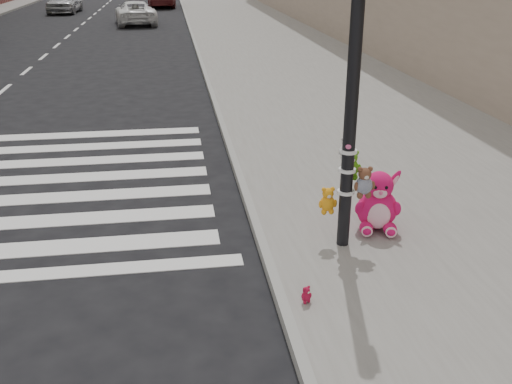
{
  "coord_description": "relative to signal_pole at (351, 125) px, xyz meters",
  "views": [
    {
      "loc": [
        0.47,
        -4.72,
        3.7
      ],
      "look_at": [
        1.5,
        2.29,
        0.75
      ],
      "focal_mm": 40.0,
      "sensor_mm": 36.0,
      "label": 1
    }
  ],
  "objects": [
    {
      "name": "ground",
      "position": [
        -2.62,
        -1.82,
        -1.78
      ],
      "size": [
        120.0,
        120.0,
        0.0
      ],
      "primitive_type": "plane",
      "color": "black",
      "rests_on": "ground"
    },
    {
      "name": "car_white_near",
      "position": [
        -4.03,
        28.19,
        -1.13
      ],
      "size": [
        2.63,
        4.86,
        1.29
      ],
      "primitive_type": "imported",
      "rotation": [
        0.0,
        0.0,
        3.25
      ],
      "color": "white",
      "rests_on": "ground"
    },
    {
      "name": "signal_pole",
      "position": [
        0.0,
        0.0,
        0.0
      ],
      "size": [
        0.69,
        0.49,
        4.0
      ],
      "color": "black",
      "rests_on": "sidewalk_near"
    },
    {
      "name": "car_silver_deep",
      "position": [
        -9.18,
        36.07,
        -0.99
      ],
      "size": [
        2.08,
        4.67,
        1.56
      ],
      "primitive_type": "imported",
      "rotation": [
        0.0,
        0.0,
        -0.05
      ],
      "color": "#B0B1B5",
      "rests_on": "ground"
    },
    {
      "name": "red_teddy",
      "position": [
        -0.82,
        -1.32,
        -1.53
      ],
      "size": [
        0.17,
        0.15,
        0.21
      ],
      "primitive_type": null,
      "rotation": [
        0.0,
        0.0,
        0.48
      ],
      "color": "#AB1133",
      "rests_on": "sidewalk_near"
    },
    {
      "name": "sidewalk_near",
      "position": [
        2.38,
        8.18,
        -1.71
      ],
      "size": [
        7.0,
        80.0,
        0.14
      ],
      "primitive_type": "cube",
      "color": "slate",
      "rests_on": "ground"
    },
    {
      "name": "curb_edge",
      "position": [
        -1.07,
        8.18,
        -1.71
      ],
      "size": [
        0.12,
        80.0,
        0.15
      ],
      "primitive_type": "cube",
      "color": "gray",
      "rests_on": "ground"
    },
    {
      "name": "pink_bunny",
      "position": [
        0.57,
        0.36,
        -1.27
      ],
      "size": [
        0.67,
        0.75,
        0.89
      ],
      "rotation": [
        0.0,
        0.0,
        -0.23
      ],
      "color": "#DE125E",
      "rests_on": "sidewalk_near"
    }
  ]
}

